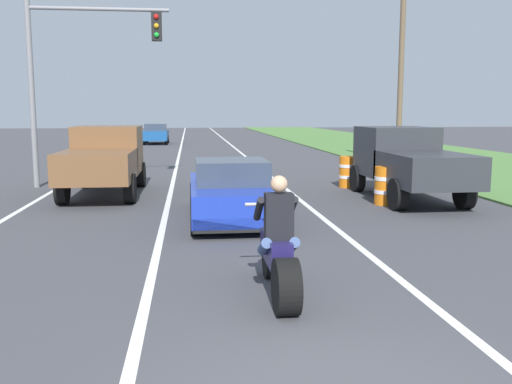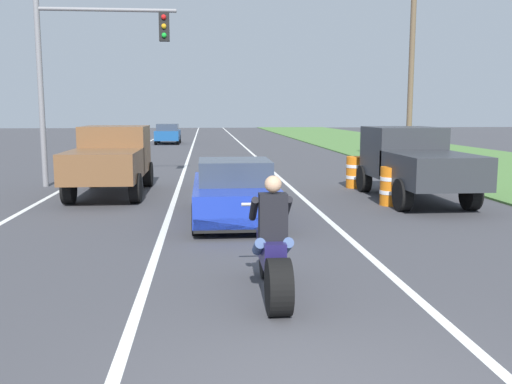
{
  "view_description": "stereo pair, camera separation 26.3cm",
  "coord_description": "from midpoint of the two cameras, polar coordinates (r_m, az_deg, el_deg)",
  "views": [
    {
      "loc": [
        -1.21,
        -4.2,
        2.43
      ],
      "look_at": [
        -0.04,
        5.62,
        1.0
      ],
      "focal_mm": 39.35,
      "sensor_mm": 36.0,
      "label": 1
    },
    {
      "loc": [
        -0.94,
        -4.23,
        2.43
      ],
      "look_at": [
        -0.04,
        5.62,
        1.0
      ],
      "focal_mm": 39.35,
      "sensor_mm": 36.0,
      "label": 2
    }
  ],
  "objects": [
    {
      "name": "lane_stripe_right_solid",
      "position": [
        24.51,
        1.53,
        2.53
      ],
      "size": [
        0.14,
        120.0,
        0.01
      ],
      "primitive_type": "cube",
      "color": "white",
      "rests_on": "ground"
    },
    {
      "name": "pickup_truck_left_lane_brown",
      "position": [
        16.87,
        -14.08,
        3.47
      ],
      "size": [
        2.02,
        4.8,
        1.98
      ],
      "color": "brown",
      "rests_on": "ground"
    },
    {
      "name": "construction_barrel_mid",
      "position": [
        18.2,
        10.44,
        2.01
      ],
      "size": [
        0.58,
        0.58,
        1.0
      ],
      "color": "orange",
      "rests_on": "ground"
    },
    {
      "name": "motorcycle_with_rider",
      "position": [
        7.3,
        2.76,
        -6.35
      ],
      "size": [
        0.7,
        2.21,
        1.62
      ],
      "color": "black",
      "rests_on": "ground"
    },
    {
      "name": "distant_car_far_ahead",
      "position": [
        42.93,
        -8.78,
        5.9
      ],
      "size": [
        1.8,
        4.0,
        1.5
      ],
      "color": "#194C8C",
      "rests_on": "ground"
    },
    {
      "name": "lane_stripe_left_solid",
      "position": [
        24.72,
        -15.3,
        2.29
      ],
      "size": [
        0.14,
        120.0,
        0.01
      ],
      "primitive_type": "cube",
      "color": "white",
      "rests_on": "ground"
    },
    {
      "name": "construction_barrel_nearest",
      "position": [
        15.0,
        14.04,
        0.6
      ],
      "size": [
        0.58,
        0.58,
        1.0
      ],
      "color": "orange",
      "rests_on": "ground"
    },
    {
      "name": "sports_car_blue",
      "position": [
        12.58,
        -1.62,
        -0.01
      ],
      "size": [
        1.84,
        4.3,
        1.37
      ],
      "color": "#1E38B2",
      "rests_on": "ground"
    },
    {
      "name": "grass_verge_right",
      "position": [
        27.59,
        22.92,
        2.57
      ],
      "size": [
        10.0,
        120.0,
        0.06
      ],
      "primitive_type": "cube",
      "color": "#517F3D",
      "rests_on": "ground"
    },
    {
      "name": "traffic_light_mast_near",
      "position": [
        19.06,
        -16.82,
        12.55
      ],
      "size": [
        4.43,
        0.34,
        6.0
      ],
      "color": "gray",
      "rests_on": "ground"
    },
    {
      "name": "utility_pole_roadside",
      "position": [
        25.99,
        15.76,
        11.19
      ],
      "size": [
        0.24,
        0.24,
        7.83
      ],
      "primitive_type": "cylinder",
      "color": "brown",
      "rests_on": "ground"
    },
    {
      "name": "lane_stripe_centre_dashed",
      "position": [
        24.35,
        -6.92,
        2.43
      ],
      "size": [
        0.14,
        120.0,
        0.01
      ],
      "primitive_type": "cube",
      "color": "white",
      "rests_on": "ground"
    },
    {
      "name": "pickup_truck_right_shoulder_dark_grey",
      "position": [
        15.91,
        16.21,
        3.12
      ],
      "size": [
        2.02,
        4.8,
        1.98
      ],
      "color": "#2D3035",
      "rests_on": "ground"
    }
  ]
}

